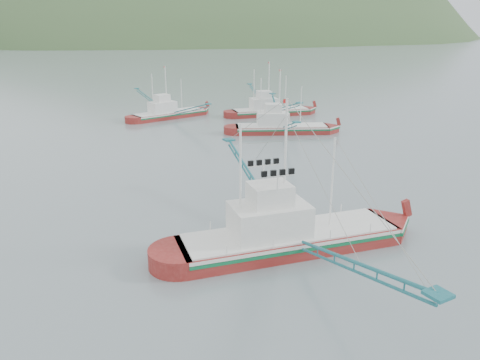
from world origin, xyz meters
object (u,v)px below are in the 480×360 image
bg_boat_right (281,119)px  bg_boat_far (168,109)px  bg_boat_extra (270,105)px  main_boat (287,223)px

bg_boat_right → bg_boat_far: 21.30m
bg_boat_right → bg_boat_far: bg_boat_right is taller
bg_boat_right → bg_boat_extra: bearing=90.1°
bg_boat_far → bg_boat_extra: bearing=-30.9°
main_boat → bg_boat_extra: (26.57, 43.46, -0.24)m
main_boat → bg_boat_far: (10.39, 49.74, -0.44)m
bg_boat_right → main_boat: bearing=-97.2°
main_boat → bg_boat_right: 37.10m
bg_boat_extra → main_boat: bearing=-108.8°
bg_boat_right → bg_boat_extra: 13.93m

